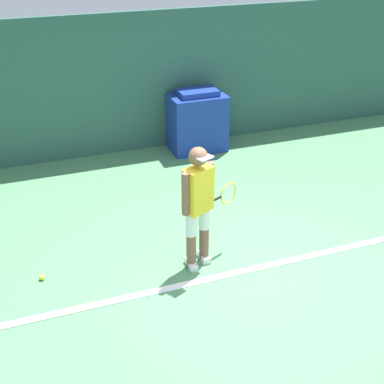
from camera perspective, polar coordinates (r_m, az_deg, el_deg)
ground_plane at (r=6.53m, az=5.81°, el=-8.69°), size 24.00×24.00×0.00m
back_wall at (r=9.51m, az=-4.74°, el=11.57°), size 24.00×0.10×2.41m
court_baseline at (r=6.57m, az=5.61°, el=-8.39°), size 21.60×0.10×0.01m
tennis_player at (r=6.23m, az=0.70°, el=-1.10°), size 0.84×0.47×1.56m
tennis_ball at (r=6.63m, az=-15.72°, el=-8.77°), size 0.07×0.07×0.07m
covered_chair at (r=9.57m, az=0.57°, el=7.53°), size 0.97×0.63×1.11m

